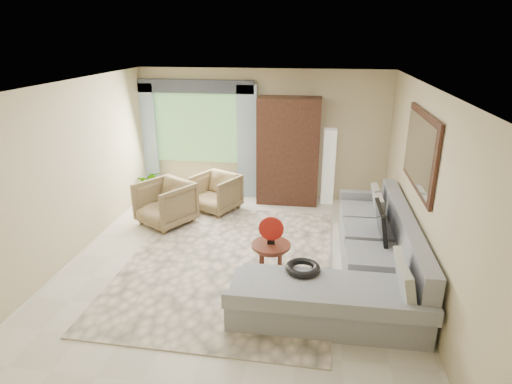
% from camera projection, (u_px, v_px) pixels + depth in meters
% --- Properties ---
extents(ground, '(6.00, 6.00, 0.00)m').
position_uv_depth(ground, '(236.00, 266.00, 6.31)').
color(ground, silver).
rests_on(ground, ground).
extents(area_rug, '(3.08, 4.06, 0.02)m').
position_uv_depth(area_rug, '(230.00, 261.00, 6.42)').
color(area_rug, beige).
rests_on(area_rug, ground).
extents(sectional_sofa, '(2.30, 3.46, 0.90)m').
position_uv_depth(sectional_sofa, '(362.00, 264.00, 5.81)').
color(sectional_sofa, '#999BA1').
rests_on(sectional_sofa, ground).
extents(tv_screen, '(0.14, 0.74, 0.48)m').
position_uv_depth(tv_screen, '(381.00, 223.00, 6.02)').
color(tv_screen, black).
rests_on(tv_screen, sectional_sofa).
extents(garden_hose, '(0.43, 0.43, 0.09)m').
position_uv_depth(garden_hose, '(303.00, 268.00, 5.20)').
color(garden_hose, black).
rests_on(garden_hose, sectional_sofa).
extents(coffee_table, '(0.54, 0.54, 0.54)m').
position_uv_depth(coffee_table, '(271.00, 261.00, 5.90)').
color(coffee_table, '#512515').
rests_on(coffee_table, ground).
extents(red_disc, '(0.34, 0.03, 0.34)m').
position_uv_depth(red_disc, '(271.00, 229.00, 5.73)').
color(red_disc, '#A61810').
rests_on(red_disc, coffee_table).
extents(armchair_left, '(1.17, 1.17, 0.78)m').
position_uv_depth(armchair_left, '(165.00, 203.00, 7.59)').
color(armchair_left, olive).
rests_on(armchair_left, ground).
extents(armchair_right, '(1.03, 1.04, 0.71)m').
position_uv_depth(armchair_right, '(216.00, 193.00, 8.19)').
color(armchair_right, olive).
rests_on(armchair_right, ground).
extents(potted_plant, '(0.59, 0.53, 0.60)m').
position_uv_depth(potted_plant, '(152.00, 184.00, 8.87)').
color(potted_plant, '#999999').
rests_on(potted_plant, ground).
extents(armoire, '(1.20, 0.55, 2.10)m').
position_uv_depth(armoire, '(288.00, 151.00, 8.40)').
color(armoire, black).
rests_on(armoire, ground).
extents(floor_lamp, '(0.24, 0.24, 1.50)m').
position_uv_depth(floor_lamp, '(329.00, 167.00, 8.45)').
color(floor_lamp, silver).
rests_on(floor_lamp, ground).
extents(window, '(1.80, 0.04, 1.40)m').
position_uv_depth(window, '(197.00, 128.00, 8.76)').
color(window, '#669E59').
rests_on(window, wall_back).
extents(curtain_left, '(0.40, 0.08, 2.30)m').
position_uv_depth(curtain_left, '(148.00, 139.00, 8.91)').
color(curtain_left, '#9EB7CC').
rests_on(curtain_left, ground).
extents(curtain_right, '(0.40, 0.08, 2.30)m').
position_uv_depth(curtain_right, '(247.00, 143.00, 8.63)').
color(curtain_right, '#9EB7CC').
rests_on(curtain_right, ground).
extents(valance, '(2.40, 0.12, 0.26)m').
position_uv_depth(valance, '(194.00, 86.00, 8.40)').
color(valance, '#1E232D').
rests_on(valance, wall_back).
extents(wall_mirror, '(0.05, 1.70, 1.05)m').
position_uv_depth(wall_mirror, '(420.00, 151.00, 5.70)').
color(wall_mirror, black).
rests_on(wall_mirror, wall_right).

